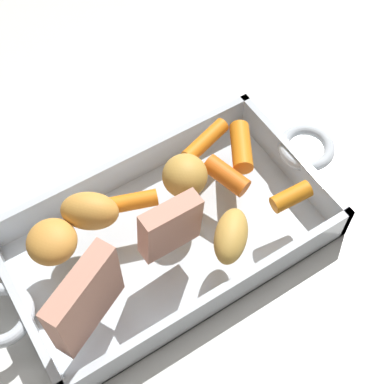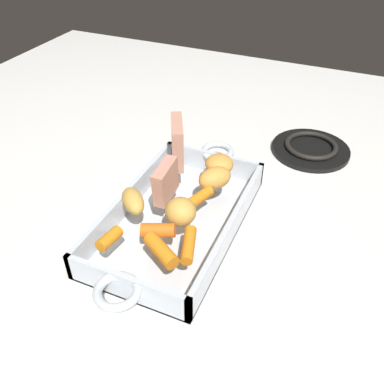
{
  "view_description": "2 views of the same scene",
  "coord_description": "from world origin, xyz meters",
  "views": [
    {
      "loc": [
        0.13,
        0.26,
        0.56
      ],
      "look_at": [
        -0.03,
        0.01,
        0.08
      ],
      "focal_mm": 52.36,
      "sensor_mm": 36.0,
      "label": 1
    },
    {
      "loc": [
        -0.47,
        -0.23,
        0.49
      ],
      "look_at": [
        0.01,
        -0.02,
        0.07
      ],
      "focal_mm": 38.99,
      "sensor_mm": 36.0,
      "label": 2
    }
  ],
  "objects": [
    {
      "name": "baby_carrot_long",
      "position": [
        0.02,
        -0.03,
        0.06
      ],
      "size": [
        0.05,
        0.03,
        0.02
      ],
      "primitive_type": "cylinder",
      "rotation": [
        1.57,
        0.0,
        1.23
      ],
      "color": "orange",
      "rests_on": "roasting_dish"
    },
    {
      "name": "baby_carrot_southwest",
      "position": [
        -0.12,
        0.05,
        0.06
      ],
      "size": [
        0.05,
        0.02,
        0.02
      ],
      "primitive_type": "cylinder",
      "rotation": [
        1.66,
        0.0,
        1.48
      ],
      "color": "orange",
      "rests_on": "roasting_dish"
    },
    {
      "name": "baby_carrot_center_left",
      "position": [
        -0.08,
        -0.01,
        0.06
      ],
      "size": [
        0.04,
        0.06,
        0.03
      ],
      "primitive_type": "cylinder",
      "rotation": [
        1.48,
        0.0,
        0.31
      ],
      "color": "orange",
      "rests_on": "roasting_dish"
    },
    {
      "name": "potato_whole",
      "position": [
        -0.04,
        0.06,
        0.06
      ],
      "size": [
        0.07,
        0.07,
        0.03
      ],
      "primitive_type": "ellipsoid",
      "rotation": [
        0.0,
        0.0,
        0.79
      ],
      "color": "gold",
      "rests_on": "roasting_dish"
    },
    {
      "name": "roast_slice_outer",
      "position": [
        0.11,
        0.05,
        0.09
      ],
      "size": [
        0.08,
        0.06,
        0.08
      ],
      "primitive_type": "cube",
      "rotation": [
        -0.01,
        0.0,
        2.04
      ],
      "color": "tan",
      "rests_on": "roasting_dish"
    },
    {
      "name": "roasting_dish",
      "position": [
        0.0,
        0.0,
        0.02
      ],
      "size": [
        0.44,
        0.2,
        0.05
      ],
      "color": "silver",
      "rests_on": "ground_plane"
    },
    {
      "name": "roast_slice_thin",
      "position": [
        0.01,
        0.02,
        0.08
      ],
      "size": [
        0.07,
        0.02,
        0.07
      ],
      "primitive_type": "cube",
      "rotation": [
        -0.08,
        0.0,
        1.61
      ],
      "color": "tan",
      "rests_on": "roasting_dish"
    },
    {
      "name": "potato_near_roast",
      "position": [
        0.07,
        -0.04,
        0.07
      ],
      "size": [
        0.07,
        0.07,
        0.04
      ],
      "primitive_type": "ellipsoid",
      "rotation": [
        0.0,
        0.0,
        2.48
      ],
      "color": "gold",
      "rests_on": "roasting_dish"
    },
    {
      "name": "baby_carrot_center_right",
      "position": [
        -0.09,
        -0.06,
        0.06
      ],
      "size": [
        0.07,
        0.04,
        0.02
      ],
      "primitive_type": "cylinder",
      "rotation": [
        1.6,
        0.0,
        5.03
      ],
      "color": "orange",
      "rests_on": "roasting_dish"
    },
    {
      "name": "baby_carrot_northeast",
      "position": [
        -0.11,
        -0.03,
        0.06
      ],
      "size": [
        0.05,
        0.06,
        0.02
      ],
      "primitive_type": "cylinder",
      "rotation": [
        1.6,
        0.0,
        5.75
      ],
      "color": "orange",
      "rests_on": "roasting_dish"
    },
    {
      "name": "potato_golden_large",
      "position": [
        0.11,
        -0.03,
        0.06
      ],
      "size": [
        0.06,
        0.06,
        0.03
      ],
      "primitive_type": "ellipsoid",
      "rotation": [
        0.0,
        0.0,
        1.28
      ],
      "color": "gold",
      "rests_on": "roasting_dish"
    },
    {
      "name": "ground_plane",
      "position": [
        0.0,
        0.0,
        0.0
      ],
      "size": [
        1.64,
        1.64,
        0.0
      ],
      "primitive_type": "plane",
      "color": "silver"
    },
    {
      "name": "potato_corner",
      "position": [
        -0.04,
        -0.02,
        0.07
      ],
      "size": [
        0.07,
        0.07,
        0.04
      ],
      "primitive_type": "ellipsoid",
      "rotation": [
        0.0,
        0.0,
        4.01
      ],
      "color": "gold",
      "rests_on": "roasting_dish"
    }
  ]
}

